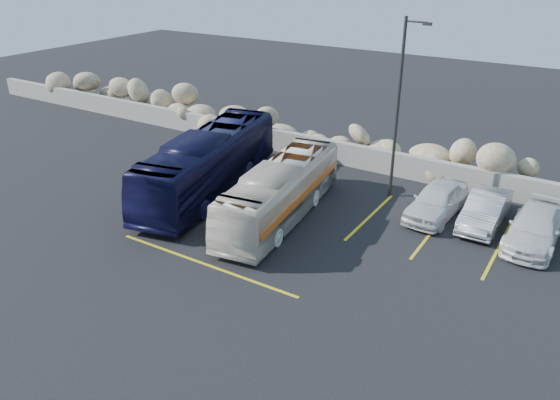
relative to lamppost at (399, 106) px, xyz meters
The scene contains 10 objects.
ground 10.73m from the lamppost, 105.05° to the right, with size 90.00×90.00×0.00m, color black.
seawall 5.14m from the lamppost, 135.63° to the left, with size 60.00×0.40×1.20m, color #9A978C.
riprap_pile 5.40m from the lamppost, 124.63° to the left, with size 54.00×2.80×2.60m, color #9E8367, non-canonical shape.
parking_lines 6.18m from the lamppost, 62.01° to the right, with size 18.16×9.36×0.01m.
lamppost is the anchor object (origin of this frame).
vintage_bus 6.40m from the lamppost, 124.73° to the right, with size 2.04×8.72×2.43m, color silver.
tour_coach 8.96m from the lamppost, 151.88° to the right, with size 2.42×10.36×2.89m, color black.
car_a 4.41m from the lamppost, 21.69° to the right, with size 1.69×4.20×1.43m, color silver.
car_b 5.70m from the lamppost, ahead, with size 1.42×4.07×1.34m, color #A3A3A7.
car_c 7.44m from the lamppost, 11.17° to the right, with size 1.82×4.47×1.30m, color silver.
Camera 1 is at (10.40, -12.84, 10.60)m, focal length 35.00 mm.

